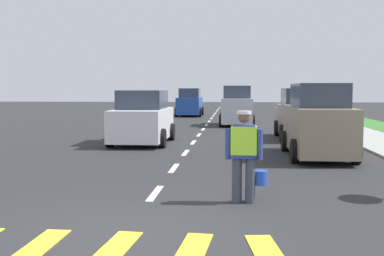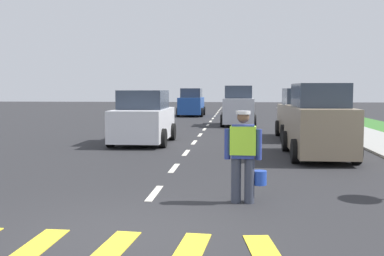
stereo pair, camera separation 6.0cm
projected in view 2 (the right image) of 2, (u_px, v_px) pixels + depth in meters
ground_plane at (208, 125)px, 27.54m from camera, size 96.00×96.00×0.00m
crosswalk_stripes at (107, 255)px, 5.90m from camera, size 4.49×1.93×0.01m
lane_center_line at (212, 120)px, 31.71m from camera, size 0.14×46.40×0.01m
road_worker at (244, 152)px, 8.54m from camera, size 0.77×0.37×1.67m
car_parked_curbside at (318, 123)px, 14.29m from camera, size 1.87×4.14×2.22m
car_outgoing_far at (238, 107)px, 26.81m from camera, size 1.93×3.87×2.25m
car_parked_far at (302, 116)px, 19.60m from camera, size 1.93×3.90×2.09m
car_oncoming_third at (191, 103)px, 36.32m from camera, size 1.95×4.15×2.11m
car_oncoming_lead at (144, 119)px, 17.96m from camera, size 2.10×4.07×2.01m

